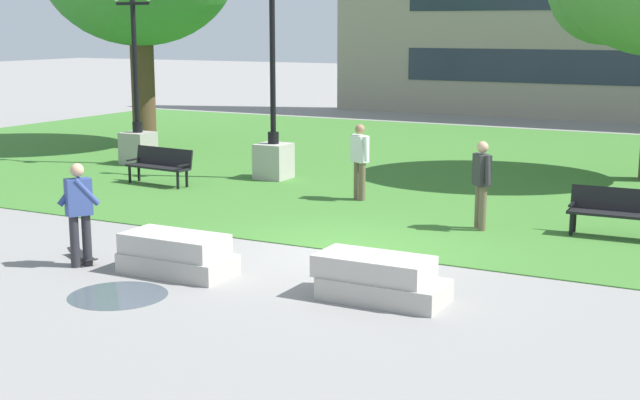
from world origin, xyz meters
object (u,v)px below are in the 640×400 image
(park_bench_far_left, at_px, (160,164))
(park_bench_near_right, at_px, (619,209))
(concrete_block_left, at_px, (379,279))
(lamp_post_right, at_px, (273,137))
(person_skateboarder, at_px, (79,208))
(lamp_post_left, at_px, (138,128))
(skateboard, at_px, (82,255))
(person_bystander_near_lawn, at_px, (360,157))
(concrete_block_center, at_px, (176,255))
(person_bystander_far_lawn, at_px, (482,180))

(park_bench_far_left, bearing_deg, park_bench_near_right, -2.81)
(concrete_block_left, bearing_deg, park_bench_near_right, 66.64)
(park_bench_near_right, bearing_deg, concrete_block_left, -113.36)
(lamp_post_right, bearing_deg, person_skateboarder, -80.29)
(park_bench_near_right, distance_m, lamp_post_left, 13.91)
(skateboard, relative_size, person_bystander_near_lawn, 0.58)
(concrete_block_left, xyz_separation_m, skateboard, (-5.31, -0.33, -0.22))
(park_bench_near_right, bearing_deg, concrete_block_center, -135.20)
(concrete_block_center, height_order, skateboard, concrete_block_center)
(person_skateboarder, bearing_deg, concrete_block_center, 12.96)
(concrete_block_center, relative_size, person_skateboarder, 1.05)
(lamp_post_left, relative_size, person_bystander_near_lawn, 2.90)
(concrete_block_center, relative_size, park_bench_far_left, 0.98)
(person_skateboarder, height_order, park_bench_near_right, person_skateboarder)
(person_skateboarder, distance_m, park_bench_far_left, 7.57)
(skateboard, bearing_deg, park_bench_near_right, 37.30)
(concrete_block_left, xyz_separation_m, person_bystander_far_lawn, (-0.07, 4.94, 0.68))
(lamp_post_left, bearing_deg, lamp_post_right, -4.23)
(person_skateboarder, xyz_separation_m, park_bench_near_right, (7.45, 6.15, -0.43))
(concrete_block_left, distance_m, skateboard, 5.32)
(park_bench_near_right, height_order, person_bystander_far_lawn, person_bystander_far_lawn)
(lamp_post_right, bearing_deg, skateboard, -81.61)
(concrete_block_left, height_order, person_bystander_near_lawn, person_bystander_near_lawn)
(park_bench_near_right, xyz_separation_m, park_bench_far_left, (-10.98, 0.54, 0.00))
(lamp_post_left, height_order, person_bystander_far_lawn, lamp_post_left)
(lamp_post_right, bearing_deg, concrete_block_center, -69.44)
(park_bench_far_left, bearing_deg, person_skateboarder, -62.18)
(person_bystander_far_lawn, bearing_deg, person_skateboarder, -131.94)
(person_bystander_near_lawn, xyz_separation_m, person_bystander_far_lawn, (3.32, -1.62, 0.00))
(concrete_block_left, relative_size, person_bystander_far_lawn, 1.10)
(park_bench_near_right, relative_size, lamp_post_right, 0.34)
(concrete_block_left, relative_size, park_bench_far_left, 1.02)
(concrete_block_left, relative_size, lamp_post_left, 0.38)
(park_bench_far_left, xyz_separation_m, person_bystander_near_lawn, (5.20, 0.48, 0.44))
(concrete_block_center, height_order, lamp_post_right, lamp_post_right)
(park_bench_near_right, bearing_deg, lamp_post_left, 167.87)
(concrete_block_center, bearing_deg, person_skateboarder, -167.04)
(concrete_block_center, distance_m, lamp_post_right, 8.95)
(person_bystander_far_lawn, bearing_deg, person_bystander_near_lawn, 154.07)
(park_bench_far_left, relative_size, lamp_post_left, 0.37)
(person_skateboarder, xyz_separation_m, person_bystander_far_lawn, (4.99, 5.55, 0.01))
(skateboard, xyz_separation_m, person_bystander_far_lawn, (5.24, 5.27, 0.90))
(park_bench_far_left, bearing_deg, skateboard, -62.88)
(person_skateboarder, relative_size, park_bench_far_left, 0.93)
(skateboard, height_order, person_bystander_far_lawn, person_bystander_far_lawn)
(lamp_post_right, distance_m, person_bystander_near_lawn, 3.52)
(park_bench_far_left, bearing_deg, lamp_post_left, 137.69)
(concrete_block_center, relative_size, person_bystander_far_lawn, 1.05)
(lamp_post_right, distance_m, lamp_post_left, 4.66)
(concrete_block_center, distance_m, person_bystander_near_lawn, 6.83)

